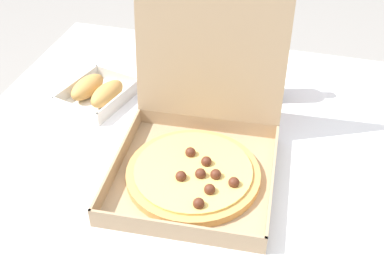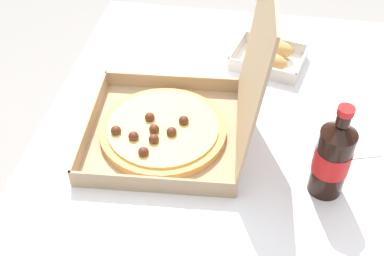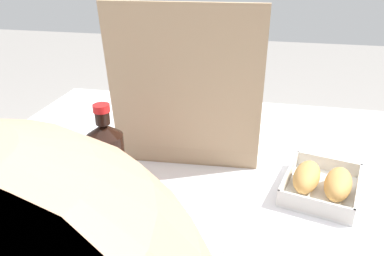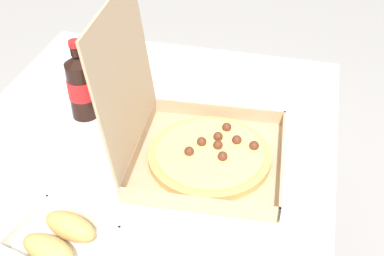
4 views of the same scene
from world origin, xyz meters
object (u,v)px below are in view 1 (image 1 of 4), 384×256
(bread_side_box, at_px, (97,92))
(cola_bottle, at_px, (268,67))
(pizza_box_open, at_px, (197,150))
(chair, at_px, (227,69))
(diner_person, at_px, (234,14))
(paper_menu, at_px, (200,80))

(bread_side_box, height_order, cola_bottle, cola_bottle)
(pizza_box_open, relative_size, bread_side_box, 1.89)
(chair, xyz_separation_m, cola_bottle, (0.21, -0.52, 0.34))
(bread_side_box, bearing_deg, pizza_box_open, -30.73)
(chair, relative_size, bread_side_box, 3.76)
(chair, bearing_deg, bread_side_box, -109.30)
(chair, height_order, diner_person, diner_person)
(cola_bottle, bearing_deg, diner_person, 109.45)
(diner_person, xyz_separation_m, cola_bottle, (0.20, -0.57, 0.13))
(cola_bottle, xyz_separation_m, paper_menu, (-0.19, 0.03, -0.09))
(chair, xyz_separation_m, pizza_box_open, (0.10, -0.85, 0.30))
(chair, xyz_separation_m, paper_menu, (0.01, -0.48, 0.25))
(diner_person, distance_m, bread_side_box, 0.75)
(diner_person, relative_size, paper_menu, 5.48)
(cola_bottle, bearing_deg, paper_menu, 170.38)
(chair, height_order, pizza_box_open, pizza_box_open)
(pizza_box_open, bearing_deg, diner_person, 96.08)
(diner_person, height_order, bread_side_box, diner_person)
(pizza_box_open, bearing_deg, cola_bottle, 72.20)
(bread_side_box, relative_size, paper_menu, 1.05)
(chair, distance_m, pizza_box_open, 0.90)
(chair, bearing_deg, cola_bottle, -68.29)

